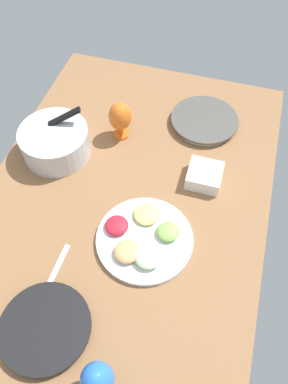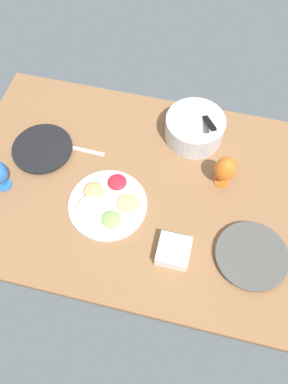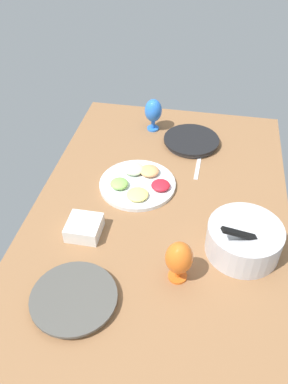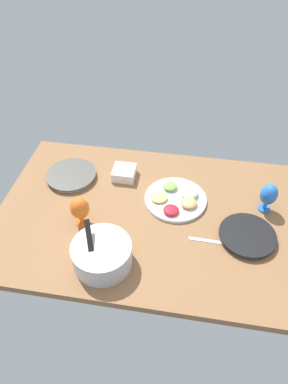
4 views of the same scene
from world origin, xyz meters
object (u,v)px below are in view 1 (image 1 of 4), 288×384
Objects in this scene: dinner_plate_right at (204,121)px; mixing_bowl at (55,141)px; hurricane_glass_blue at (98,380)px; hurricane_glass_orange at (120,117)px; dinner_plate_left at (45,328)px; fruit_platter at (144,239)px; square_bowl_white at (205,175)px.

mixing_bowl is (-32.24, 53.58, 4.78)cm from dinner_plate_right.
hurricane_glass_blue reaches higher than hurricane_glass_orange.
dinner_plate_left is at bearing 64.99° from hurricane_glass_blue.
dinner_plate_left is 1.02× the size of mixing_bowl.
dinner_plate_right is 36.67cm from hurricane_glass_orange.
square_bowl_white is at bearing -25.14° from fruit_platter.
dinner_plate_left is 24.78cm from hurricane_glass_blue.
fruit_platter is 2.02× the size of hurricane_glass_orange.
mixing_bowl reaches higher than hurricane_glass_blue.
dinner_plate_right is at bearing -4.14° from hurricane_glass_blue.
fruit_platter is 51.41cm from hurricane_glass_orange.
dinner_plate_left is at bearing 151.59° from fruit_platter.
fruit_platter is at bearing -153.27° from hurricane_glass_orange.
hurricane_glass_blue is at bearing -165.20° from hurricane_glass_orange.
hurricane_glass_blue is at bearing -148.65° from mixing_bowl.
hurricane_glass_blue is (-75.17, -45.80, 4.16)cm from mixing_bowl.
square_bowl_white reaches higher than fruit_platter.
dinner_plate_left is at bearing -159.20° from mixing_bowl.
hurricane_glass_blue is 94.57cm from hurricane_glass_orange.
square_bowl_white is at bearing -87.77° from mixing_bowl.
hurricane_glass_orange is (45.33, 22.83, 8.17)cm from fruit_platter.
square_bowl_white is (-13.96, -37.56, -6.63)cm from hurricane_glass_orange.
hurricane_glass_blue is at bearing -178.37° from fruit_platter.
hurricane_glass_orange is at bearing 26.73° from fruit_platter.
fruit_platter is 34.70cm from square_bowl_white.
hurricane_glass_orange is at bearing 69.62° from square_bowl_white.
fruit_platter is (-29.07, -44.48, -4.60)cm from mixing_bowl.
dinner_plate_left is at bearing 163.60° from dinner_plate_right.
mixing_bowl is 53.34cm from fruit_platter.
square_bowl_white is at bearing -169.35° from dinner_plate_right.
dinner_plate_right is (97.63, -28.74, -0.05)cm from dinner_plate_left.
mixing_bowl is 88.12cm from hurricane_glass_blue.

